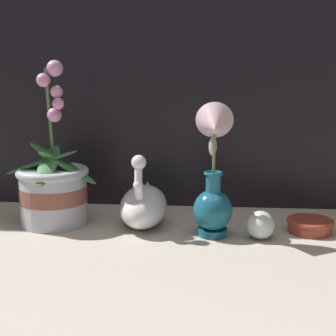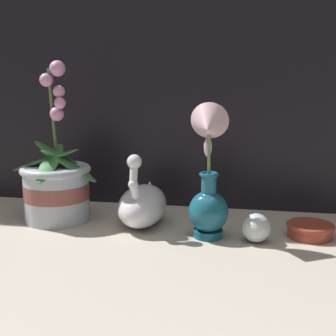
# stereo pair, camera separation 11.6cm
# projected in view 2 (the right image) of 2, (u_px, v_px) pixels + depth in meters

# --- Properties ---
(ground_plane) EXTENTS (2.80, 2.80, 0.00)m
(ground_plane) POSITION_uv_depth(u_px,v_px,m) (161.00, 242.00, 1.04)
(ground_plane) COLOR #BCB2A3
(orchid_potted_plant) EXTENTS (0.25, 0.21, 0.40)m
(orchid_potted_plant) POSITION_uv_depth(u_px,v_px,m) (56.00, 185.00, 1.19)
(orchid_potted_plant) COLOR #B2BCCC
(orchid_potted_plant) RESTS_ON ground_plane
(swan_figurine) EXTENTS (0.11, 0.21, 0.19)m
(swan_figurine) POSITION_uv_depth(u_px,v_px,m) (143.00, 204.00, 1.16)
(swan_figurine) COLOR white
(swan_figurine) RESTS_ON ground_plane
(blue_vase) EXTENTS (0.09, 0.12, 0.31)m
(blue_vase) POSITION_uv_depth(u_px,v_px,m) (208.00, 186.00, 1.04)
(blue_vase) COLOR #195B75
(blue_vase) RESTS_ON ground_plane
(glass_sphere) EXTENTS (0.07, 0.07, 0.07)m
(glass_sphere) POSITION_uv_depth(u_px,v_px,m) (256.00, 228.00, 1.04)
(glass_sphere) COLOR silver
(glass_sphere) RESTS_ON ground_plane
(amber_dish) EXTENTS (0.11, 0.11, 0.03)m
(amber_dish) POSITION_uv_depth(u_px,v_px,m) (310.00, 229.00, 1.07)
(amber_dish) COLOR #A8422D
(amber_dish) RESTS_ON ground_plane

